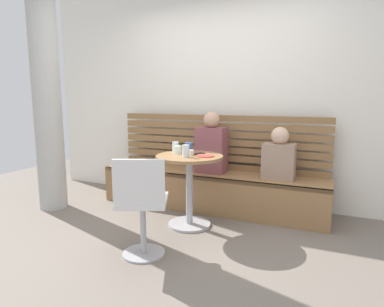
% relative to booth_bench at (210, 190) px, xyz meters
% --- Properties ---
extents(ground, '(8.00, 8.00, 0.00)m').
position_rel_booth_bench_xyz_m(ground, '(0.00, -1.20, -0.22)').
color(ground, '#70665B').
extents(back_wall, '(5.20, 0.10, 2.90)m').
position_rel_booth_bench_xyz_m(back_wall, '(0.00, 0.44, 1.23)').
color(back_wall, white).
rests_on(back_wall, ground).
extents(concrete_pillar, '(0.32, 0.32, 2.80)m').
position_rel_booth_bench_xyz_m(concrete_pillar, '(-1.75, -0.75, 1.18)').
color(concrete_pillar, '#B2B2AD').
rests_on(concrete_pillar, ground).
extents(booth_bench, '(2.70, 0.52, 0.44)m').
position_rel_booth_bench_xyz_m(booth_bench, '(0.00, 0.00, 0.00)').
color(booth_bench, olive).
rests_on(booth_bench, ground).
extents(booth_backrest, '(2.65, 0.04, 0.67)m').
position_rel_booth_bench_xyz_m(booth_backrest, '(0.00, 0.24, 0.56)').
color(booth_backrest, olive).
rests_on(booth_backrest, booth_bench).
extents(cafe_table, '(0.68, 0.68, 0.74)m').
position_rel_booth_bench_xyz_m(cafe_table, '(0.00, -0.60, 0.30)').
color(cafe_table, '#ADADB2').
rests_on(cafe_table, ground).
extents(white_chair, '(0.53, 0.53, 0.85)m').
position_rel_booth_bench_xyz_m(white_chair, '(-0.05, -1.41, 0.24)').
color(white_chair, '#ADADB2').
rests_on(white_chair, ground).
extents(person_adult, '(0.34, 0.22, 0.72)m').
position_rel_booth_bench_xyz_m(person_adult, '(-0.00, 0.02, 0.54)').
color(person_adult, brown).
rests_on(person_adult, booth_bench).
extents(person_child_left, '(0.34, 0.22, 0.57)m').
position_rel_booth_bench_xyz_m(person_child_left, '(0.78, 0.02, 0.47)').
color(person_child_left, '#9E7F6B').
rests_on(person_child_left, booth_bench).
extents(cup_espresso_small, '(0.06, 0.06, 0.05)m').
position_rel_booth_bench_xyz_m(cup_espresso_small, '(0.01, -0.59, 0.55)').
color(cup_espresso_small, silver).
rests_on(cup_espresso_small, cafe_table).
extents(cup_mug_blue, '(0.08, 0.08, 0.09)m').
position_rel_booth_bench_xyz_m(cup_mug_blue, '(-0.11, -0.36, 0.57)').
color(cup_mug_blue, '#3D5B9E').
rests_on(cup_mug_blue, cafe_table).
extents(cup_glass_tall, '(0.07, 0.07, 0.12)m').
position_rel_booth_bench_xyz_m(cup_glass_tall, '(0.01, -0.70, 0.58)').
color(cup_glass_tall, silver).
rests_on(cup_glass_tall, cafe_table).
extents(cup_glass_short, '(0.08, 0.08, 0.08)m').
position_rel_booth_bench_xyz_m(cup_glass_short, '(-0.16, -0.54, 0.56)').
color(cup_glass_short, silver).
rests_on(cup_glass_short, cafe_table).
extents(cup_water_clear, '(0.07, 0.07, 0.11)m').
position_rel_booth_bench_xyz_m(cup_water_clear, '(-0.23, -0.46, 0.57)').
color(cup_water_clear, white).
rests_on(cup_water_clear, cafe_table).
extents(plate_small, '(0.17, 0.17, 0.01)m').
position_rel_booth_bench_xyz_m(plate_small, '(0.17, -0.59, 0.52)').
color(plate_small, '#DB4C42').
rests_on(plate_small, cafe_table).
extents(phone_on_table, '(0.13, 0.16, 0.01)m').
position_rel_booth_bench_xyz_m(phone_on_table, '(0.05, -0.48, 0.52)').
color(phone_on_table, black).
rests_on(phone_on_table, cafe_table).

